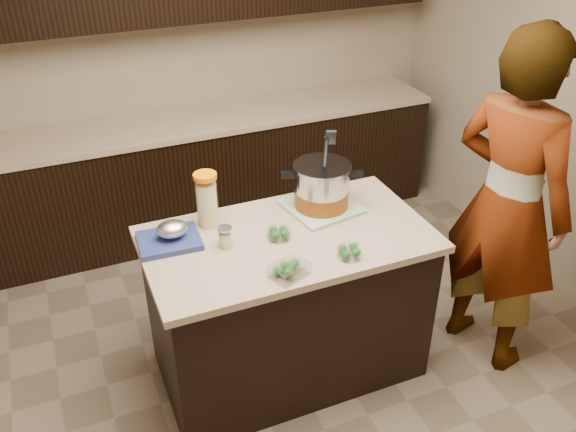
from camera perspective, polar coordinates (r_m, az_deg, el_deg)
name	(u,v)px	position (r m, az deg, el deg)	size (l,w,h in m)	color
ground_plane	(288,365)	(3.66, 0.00, -13.75)	(4.00, 4.00, 0.00)	brown
room_shell	(288,81)	(2.73, 0.00, 12.56)	(4.04, 4.04, 2.72)	tan
back_cabinets	(196,110)	(4.55, -8.63, 9.74)	(3.60, 0.63, 2.33)	black
island	(288,305)	(3.35, 0.00, -8.30)	(1.46, 0.81, 0.90)	black
dish_towel	(321,206)	(3.32, 3.11, 0.90)	(0.36, 0.36, 0.02)	#669161
stock_pot	(322,188)	(3.27, 3.17, 2.60)	(0.42, 0.40, 0.44)	#B7B7BC
lemonade_pitcher	(207,202)	(3.14, -7.60, 1.35)	(0.14, 0.14, 0.29)	#D8D284
mason_jar	(225,237)	(3.00, -5.89, -2.01)	(0.07, 0.07, 0.12)	#D8D284
broccoli_tub_left	(279,234)	(3.06, -0.84, -1.69)	(0.15, 0.15, 0.06)	silver
broccoli_tub_right	(349,252)	(2.94, 5.75, -3.41)	(0.15, 0.15, 0.06)	silver
broccoli_tub_rect	(289,270)	(2.80, 0.13, -5.12)	(0.20, 0.18, 0.06)	silver
blue_tray	(170,236)	(3.07, -10.95, -1.87)	(0.31, 0.26, 0.12)	navy
person	(508,206)	(3.41, 19.85, 0.89)	(0.71, 0.46, 1.94)	gray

